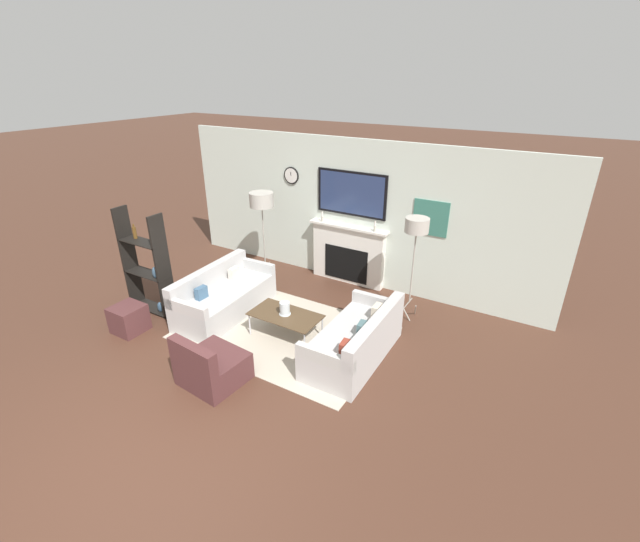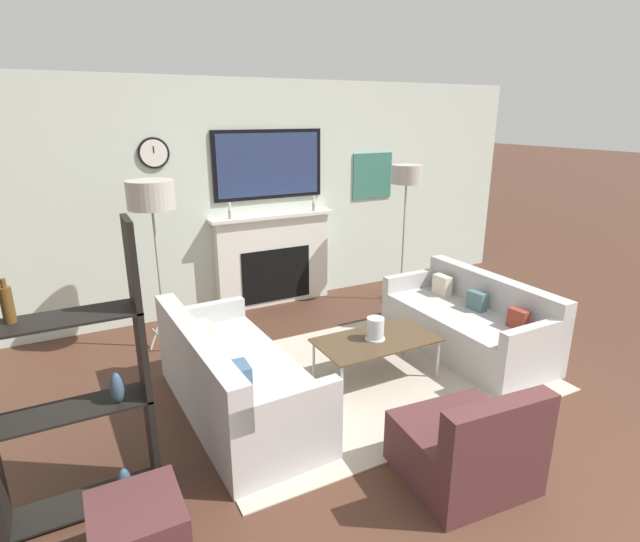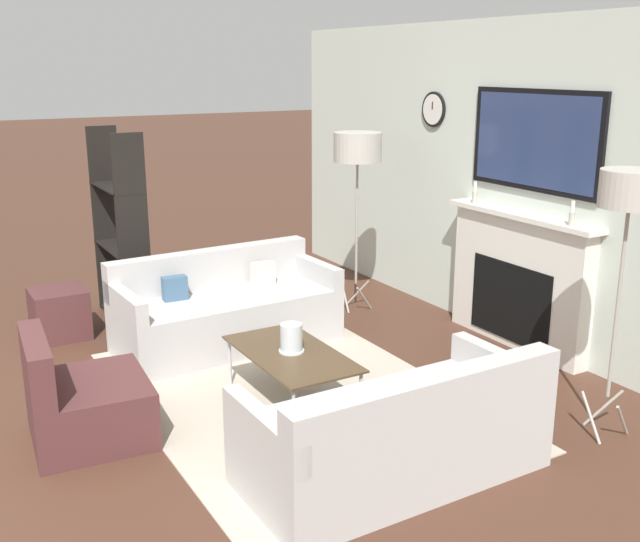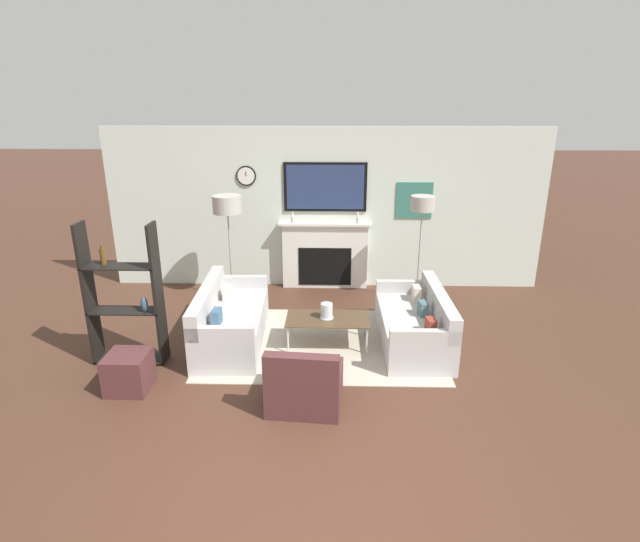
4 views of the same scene
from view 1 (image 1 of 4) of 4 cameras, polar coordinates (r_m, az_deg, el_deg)
The scene contains 12 objects.
ground_plane at distance 5.41m, azimuth -22.17°, elevation -21.01°, with size 60.00×60.00×0.00m, color #482B1F.
fireplace_wall at distance 8.02m, azimuth 4.23°, elevation 6.88°, with size 7.33×0.28×2.70m.
area_rug at distance 6.82m, azimuth -4.73°, elevation -8.17°, with size 3.10×2.16×0.01m.
couch_left at distance 7.38m, azimuth -12.73°, elevation -3.47°, with size 0.88×1.88×0.78m.
couch_right at distance 6.15m, azimuth 4.83°, elevation -9.34°, with size 0.84×1.76×0.74m.
armchair at distance 5.88m, azimuth -14.35°, elevation -12.28°, with size 0.82×0.78×0.72m.
coffee_table at distance 6.55m, azimuth -4.64°, elevation -5.98°, with size 1.09×0.58×0.39m.
hurricane_candle at distance 6.51m, azimuth -4.72°, elevation -5.07°, with size 0.18×0.18×0.20m.
floor_lamp_left at distance 8.09m, azimuth -7.81°, elevation 9.27°, with size 0.45×0.45×1.72m.
floor_lamp_right at distance 6.72m, azimuth 12.79°, elevation 5.70°, with size 0.37×0.37×1.73m.
shelf_unit at distance 7.61m, azimuth -22.12°, elevation 0.59°, with size 0.88×0.28×1.77m.
ottoman at distance 7.38m, azimuth -24.14°, elevation -5.82°, with size 0.46×0.46×0.43m.
Camera 1 is at (3.38, -1.96, 3.75)m, focal length 24.00 mm.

